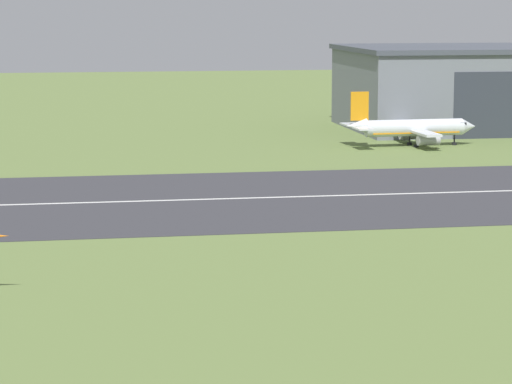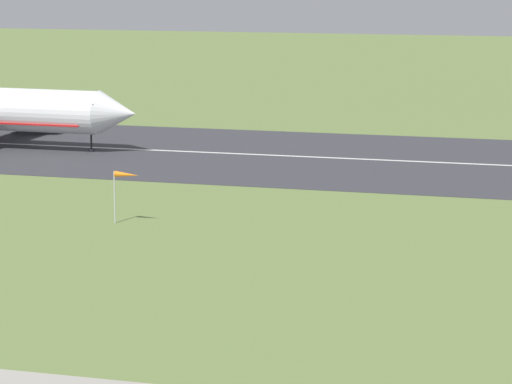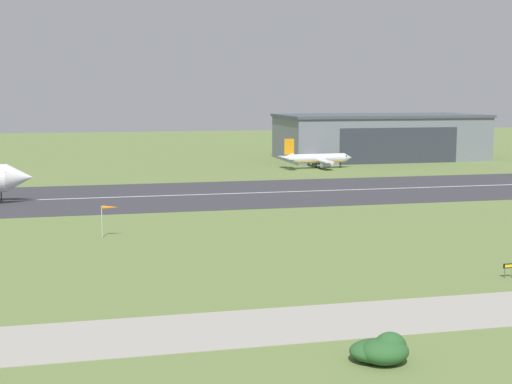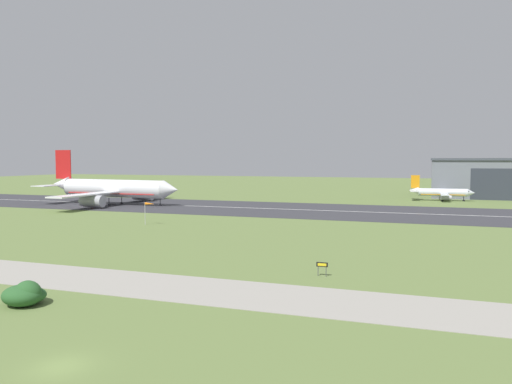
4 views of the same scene
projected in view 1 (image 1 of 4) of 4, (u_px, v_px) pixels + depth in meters
ground_plane at (461, 315)px, 92.66m from camera, size 658.18×658.18×0.00m
runway_strip at (303, 197)px, 148.48m from camera, size 418.18×44.84×0.06m
runway_centreline at (303, 196)px, 148.48m from camera, size 376.36×0.70×0.01m
airplane_parked_west at (412, 128)px, 200.16m from camera, size 22.56×17.37×9.18m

